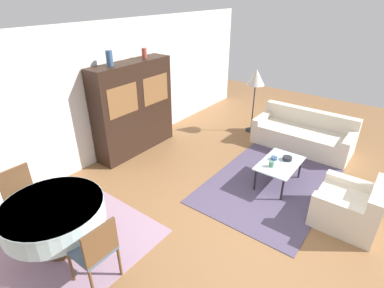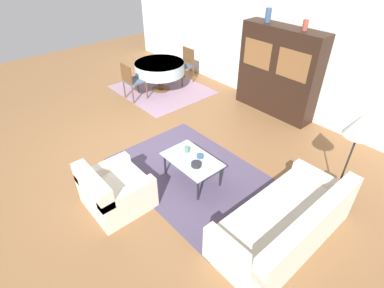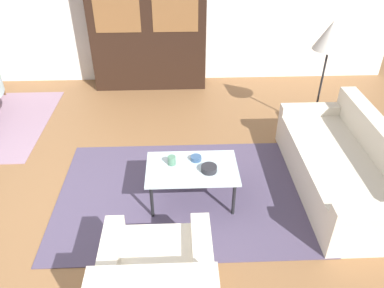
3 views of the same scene
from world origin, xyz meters
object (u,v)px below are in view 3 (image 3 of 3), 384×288
coffee_table (192,171)px  display_cabinet (148,31)px  armchair (157,282)px  bowl_small (196,158)px  bowl (209,169)px  cup (172,160)px  couch (345,167)px  floor_lamp (331,39)px

coffee_table → display_cabinet: (-0.60, 3.05, 0.57)m
display_cabinet → armchair: bearing=-86.5°
armchair → bowl_small: bearing=74.9°
display_cabinet → bowl: 3.25m
cup → display_cabinet: bearing=97.4°
couch → cup: couch is taller
bowl_small → cup: bearing=-166.7°
display_cabinet → floor_lamp: (2.42, -1.58, 0.35)m
couch → coffee_table: couch is taller
couch → bowl: size_ratio=12.45×
cup → bowl: 0.41m
armchair → display_cabinet: (-0.27, 4.33, 0.68)m
couch → bowl_small: bearing=90.7°
bowl → bowl_small: (-0.13, 0.20, -0.01)m
coffee_table → bowl_small: size_ratio=8.34×
display_cabinet → cup: display_cabinet is taller
couch → floor_lamp: (0.08, 1.31, 1.04)m
cup → armchair: bearing=-95.0°
armchair → display_cabinet: bearing=93.5°
armchair → bowl: bearing=67.3°
coffee_table → display_cabinet: bearing=101.1°
display_cabinet → bowl_small: display_cabinet is taller
couch → display_cabinet: 3.79m
cup → bowl_small: size_ratio=0.84×
armchair → display_cabinet: 4.39m
bowl → bowl_small: bowl is taller
cup → bowl: (0.39, -0.14, -0.02)m
armchair → coffee_table: bearing=75.4°
floor_lamp → armchair: bearing=-128.1°
floor_lamp → couch: bearing=-93.5°
display_cabinet → floor_lamp: display_cabinet is taller
couch → coffee_table: 1.75m
cup → couch: bearing=2.4°
coffee_table → couch: bearing=5.1°
armchair → bowl_small: size_ratio=7.68×
bowl → couch: bearing=7.9°
armchair → cup: size_ratio=9.12×
bowl → coffee_table: bearing=160.5°
bowl → cup: bearing=160.7°
cup → floor_lamp: bearing=34.4°
display_cabinet → bowl: bearing=-76.0°
couch → cup: 1.97m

